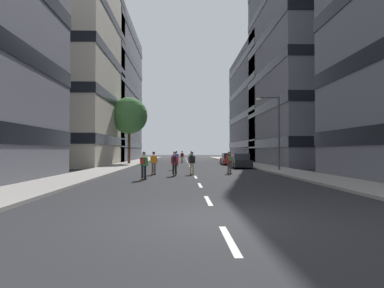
% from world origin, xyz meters
% --- Properties ---
extents(ground_plane, '(176.91, 176.91, 0.00)m').
position_xyz_m(ground_plane, '(0.00, 29.49, 0.00)').
color(ground_plane, '#28282B').
extents(sidewalk_left, '(3.21, 81.08, 0.14)m').
position_xyz_m(sidewalk_left, '(-7.98, 33.17, 0.07)').
color(sidewalk_left, '#9E9991').
rests_on(sidewalk_left, ground_plane).
extents(sidewalk_right, '(3.21, 81.08, 0.14)m').
position_xyz_m(sidewalk_right, '(7.98, 33.17, 0.07)').
color(sidewalk_right, '#9E9991').
rests_on(sidewalk_right, ground_plane).
extents(lane_markings, '(0.16, 67.20, 0.01)m').
position_xyz_m(lane_markings, '(0.00, 30.50, 0.00)').
color(lane_markings, silver).
rests_on(lane_markings, ground_plane).
extents(building_left_mid, '(12.14, 16.14, 30.69)m').
position_xyz_m(building_left_mid, '(-15.59, 30.60, 15.44)').
color(building_left_mid, '#BCB29E').
rests_on(building_left_mid, ground_plane).
extents(building_left_far, '(12.14, 23.05, 24.25)m').
position_xyz_m(building_left_far, '(-15.59, 47.14, 12.22)').
color(building_left_far, slate).
rests_on(building_left_far, ground_plane).
extents(building_right_mid, '(12.14, 18.16, 36.44)m').
position_xyz_m(building_right_mid, '(15.59, 30.60, 18.31)').
color(building_right_mid, slate).
rests_on(building_right_mid, ground_plane).
extents(building_right_far, '(12.14, 23.59, 19.71)m').
position_xyz_m(building_right_far, '(15.59, 47.14, 9.95)').
color(building_right_far, slate).
rests_on(building_right_far, ground_plane).
extents(parked_car_near, '(1.82, 4.40, 1.52)m').
position_xyz_m(parked_car_near, '(5.18, 31.33, 0.70)').
color(parked_car_near, maroon).
rests_on(parked_car_near, ground_plane).
extents(parked_car_mid, '(1.82, 4.40, 1.52)m').
position_xyz_m(parked_car_mid, '(5.18, 23.83, 0.70)').
color(parked_car_mid, black).
rests_on(parked_car_mid, ground_plane).
extents(street_tree_near, '(4.88, 4.88, 8.83)m').
position_xyz_m(street_tree_near, '(-7.98, 33.05, 6.50)').
color(street_tree_near, '#4C3823').
rests_on(street_tree_near, sidewalk_left).
extents(streetlamp_right, '(2.13, 0.30, 6.50)m').
position_xyz_m(streetlamp_right, '(7.29, 18.60, 4.14)').
color(streetlamp_right, '#3F3F44').
rests_on(streetlamp_right, sidewalk_right).
extents(skater_0, '(0.54, 0.91, 1.78)m').
position_xyz_m(skater_0, '(-1.48, 14.09, 1.02)').
color(skater_0, brown).
rests_on(skater_0, ground_plane).
extents(skater_1, '(0.57, 0.92, 1.78)m').
position_xyz_m(skater_1, '(-3.10, 15.24, 0.98)').
color(skater_1, brown).
rests_on(skater_1, ground_plane).
extents(skater_2, '(0.54, 0.91, 1.78)m').
position_xyz_m(skater_2, '(0.40, 34.14, 0.98)').
color(skater_2, brown).
rests_on(skater_2, ground_plane).
extents(skater_3, '(0.57, 0.92, 1.78)m').
position_xyz_m(skater_3, '(-1.57, 28.43, 0.98)').
color(skater_3, brown).
rests_on(skater_3, ground_plane).
extents(skater_4, '(0.57, 0.92, 1.78)m').
position_xyz_m(skater_4, '(-3.35, 11.07, 1.02)').
color(skater_4, brown).
rests_on(skater_4, ground_plane).
extents(skater_5, '(0.54, 0.91, 1.78)m').
position_xyz_m(skater_5, '(-0.18, 15.28, 1.02)').
color(skater_5, brown).
rests_on(skater_5, ground_plane).
extents(skater_6, '(0.56, 0.92, 1.78)m').
position_xyz_m(skater_6, '(-0.87, 39.00, 1.02)').
color(skater_6, brown).
rests_on(skater_6, ground_plane).
extents(skater_7, '(0.53, 0.90, 1.78)m').
position_xyz_m(skater_7, '(-1.65, 21.09, 0.98)').
color(skater_7, brown).
rests_on(skater_7, ground_plane).
extents(skater_8, '(0.56, 0.92, 1.78)m').
position_xyz_m(skater_8, '(2.86, 16.18, 1.02)').
color(skater_8, brown).
rests_on(skater_8, ground_plane).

